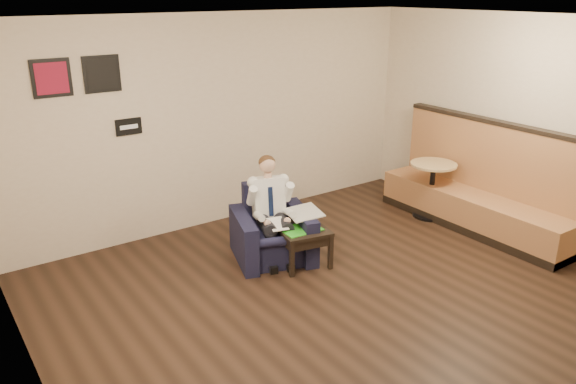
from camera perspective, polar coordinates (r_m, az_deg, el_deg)
ground at (r=5.86m, az=8.54°, el=-11.85°), size 6.00×6.00×0.00m
wall_back at (r=7.62m, az=-6.59°, el=7.19°), size 6.00×0.02×2.80m
wall_left at (r=3.95m, az=-24.16°, el=-6.93°), size 0.02×6.00×2.80m
wall_right at (r=7.61m, az=25.92°, el=5.28°), size 0.02×6.00×2.80m
ceiling at (r=5.00m, az=10.24°, el=16.58°), size 6.00×6.00×0.02m
seating_sign at (r=7.07m, az=-15.89°, el=6.40°), size 0.32×0.02×0.20m
art_print_left at (r=6.74m, az=-22.90°, el=10.61°), size 0.42×0.03×0.42m
art_print_right at (r=6.88m, az=-18.39°, el=11.31°), size 0.42×0.03×0.42m
armchair at (r=6.67m, az=-1.56°, el=-3.36°), size 1.11×1.11×0.85m
seated_man at (r=6.51m, az=-1.31°, el=-2.46°), size 0.79×0.97×1.17m
lap_papers at (r=6.45m, az=-1.09°, el=-3.26°), size 0.26×0.32×0.01m
newspaper at (r=6.63m, az=1.62°, el=-2.09°), size 0.48×0.54×0.01m
side_table at (r=6.61m, az=1.47°, el=-5.51°), size 0.65×0.65×0.45m
green_folder at (r=6.49m, az=1.32°, el=-3.78°), size 0.47×0.35×0.01m
coffee_mug at (r=6.67m, az=2.45°, el=-2.72°), size 0.10×0.10×0.10m
smartphone at (r=6.67m, az=1.29°, el=-3.11°), size 0.16×0.12×0.01m
banquette at (r=7.86m, az=18.71°, el=1.43°), size 0.66×2.78×1.42m
cafe_table at (r=8.15m, az=14.36°, el=0.19°), size 0.84×0.84×0.79m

